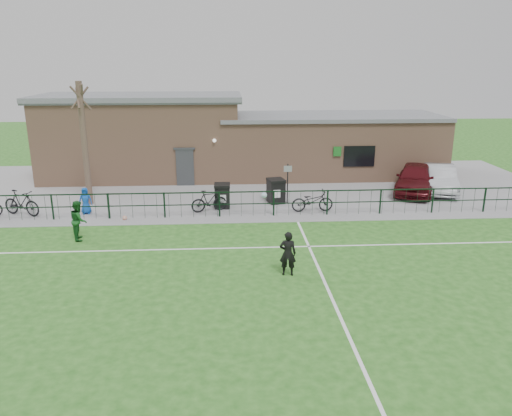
{
  "coord_description": "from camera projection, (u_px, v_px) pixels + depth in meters",
  "views": [
    {
      "loc": [
        -1.14,
        -13.97,
        7.03
      ],
      "look_at": [
        0.0,
        5.0,
        1.3
      ],
      "focal_mm": 35.0,
      "sensor_mm": 36.0,
      "label": 1
    }
  ],
  "objects": [
    {
      "name": "sign_post",
      "position": [
        288.0,
        184.0,
        24.84
      ],
      "size": [
        0.07,
        0.07,
        2.0
      ],
      "primitive_type": "cylinder",
      "rotation": [
        0.0,
        0.0,
        0.11
      ],
      "color": "black",
      "rests_on": "paving_strip"
    },
    {
      "name": "outfield_player",
      "position": [
        79.0,
        220.0,
        19.95
      ],
      "size": [
        0.76,
        0.89,
        1.61
      ],
      "primitive_type": "imported",
      "rotation": [
        0.0,
        0.0,
        1.79
      ],
      "color": "#17531E",
      "rests_on": "ground"
    },
    {
      "name": "bicycle_b",
      "position": [
        21.0,
        203.0,
        22.98
      ],
      "size": [
        2.06,
        1.3,
        1.2
      ],
      "primitive_type": "imported",
      "rotation": [
        0.0,
        0.0,
        1.17
      ],
      "color": "black",
      "rests_on": "paving_strip"
    },
    {
      "name": "ball_ground",
      "position": [
        125.0,
        218.0,
        22.51
      ],
      "size": [
        0.21,
        0.21,
        0.21
      ],
      "primitive_type": "sphere",
      "color": "silver",
      "rests_on": "ground"
    },
    {
      "name": "car_silver",
      "position": [
        440.0,
        178.0,
        27.12
      ],
      "size": [
        2.64,
        4.61,
        1.44
      ],
      "primitive_type": "imported",
      "rotation": [
        0.0,
        0.0,
        -0.27
      ],
      "color": "#B6B8BF",
      "rests_on": "paving_strip"
    },
    {
      "name": "clubhouse",
      "position": [
        230.0,
        140.0,
        30.52
      ],
      "size": [
        24.25,
        5.4,
        4.96
      ],
      "color": "tan",
      "rests_on": "ground"
    },
    {
      "name": "bicycle_d",
      "position": [
        209.0,
        201.0,
        23.58
      ],
      "size": [
        1.82,
        1.02,
        1.05
      ],
      "primitive_type": "imported",
      "rotation": [
        0.0,
        0.0,
        1.89
      ],
      "color": "black",
      "rests_on": "paving_strip"
    },
    {
      "name": "car_maroon",
      "position": [
        415.0,
        178.0,
        26.81
      ],
      "size": [
        3.67,
        5.05,
        1.6
      ],
      "primitive_type": "imported",
      "rotation": [
        0.0,
        0.0,
        -0.43
      ],
      "color": "#4B0D12",
      "rests_on": "paving_strip"
    },
    {
      "name": "goalkeeper_kick",
      "position": [
        287.0,
        251.0,
        16.73
      ],
      "size": [
        0.95,
        3.77,
        1.97
      ],
      "color": "black",
      "rests_on": "ground"
    },
    {
      "name": "bicycle_e",
      "position": [
        312.0,
        201.0,
        23.6
      ],
      "size": [
        1.99,
        0.75,
        1.03
      ],
      "primitive_type": "imported",
      "rotation": [
        0.0,
        0.0,
        1.61
      ],
      "color": "black",
      "rests_on": "paving_strip"
    },
    {
      "name": "pitch_line_perp",
      "position": [
        329.0,
        293.0,
        15.56
      ],
      "size": [
        0.1,
        16.0,
        0.01
      ],
      "primitive_type": "cube",
      "color": "white",
      "rests_on": "ground"
    },
    {
      "name": "paving_strip",
      "position": [
        247.0,
        187.0,
        28.34
      ],
      "size": [
        34.0,
        13.0,
        0.02
      ],
      "primitive_type": "cube",
      "color": "gray",
      "rests_on": "ground"
    },
    {
      "name": "spectator_child",
      "position": [
        85.0,
        201.0,
        23.24
      ],
      "size": [
        0.66,
        0.49,
        1.25
      ],
      "primitive_type": "imported",
      "rotation": [
        0.0,
        0.0,
        0.16
      ],
      "color": "#124AAA",
      "rests_on": "paving_strip"
    },
    {
      "name": "pitch_line_mid",
      "position": [
        258.0,
        248.0,
        19.26
      ],
      "size": [
        28.0,
        0.1,
        0.01
      ],
      "primitive_type": "cube",
      "color": "white",
      "rests_on": "ground"
    },
    {
      "name": "wheelie_bin_left",
      "position": [
        222.0,
        196.0,
        24.26
      ],
      "size": [
        0.73,
        0.83,
        1.09
      ],
      "primitive_type": "cube",
      "rotation": [
        0.0,
        0.0,
        -0.02
      ],
      "color": "black",
      "rests_on": "paving_strip"
    },
    {
      "name": "bare_tree",
      "position": [
        85.0,
        145.0,
        24.15
      ],
      "size": [
        0.3,
        0.3,
        6.0
      ],
      "primitive_type": "cylinder",
      "color": "#4D392F",
      "rests_on": "ground"
    },
    {
      "name": "pitch_line_touch",
      "position": [
        252.0,
        217.0,
        22.9
      ],
      "size": [
        28.0,
        0.1,
        0.01
      ],
      "primitive_type": "cube",
      "color": "white",
      "rests_on": "ground"
    },
    {
      "name": "ground",
      "position": [
        266.0,
        295.0,
        15.44
      ],
      "size": [
        90.0,
        90.0,
        0.0
      ],
      "primitive_type": "plane",
      "color": "#235A1A",
      "rests_on": "ground"
    },
    {
      "name": "perimeter_fence",
      "position": [
        252.0,
        204.0,
        22.92
      ],
      "size": [
        28.0,
        0.1,
        1.2
      ],
      "primitive_type": "cube",
      "color": "black",
      "rests_on": "ground"
    },
    {
      "name": "wheelie_bin_right",
      "position": [
        276.0,
        192.0,
        25.05
      ],
      "size": [
        0.92,
        0.99,
        1.13
      ],
      "primitive_type": "cube",
      "rotation": [
        0.0,
        0.0,
        0.22
      ],
      "color": "black",
      "rests_on": "paving_strip"
    }
  ]
}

